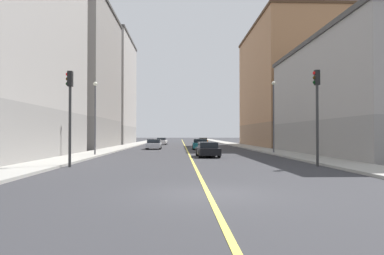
% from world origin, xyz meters
% --- Properties ---
extents(ground_plane, '(400.00, 400.00, 0.00)m').
position_xyz_m(ground_plane, '(0.00, 0.00, 0.00)').
color(ground_plane, '#313134').
rests_on(ground_plane, ground).
extents(sidewalk_left, '(2.92, 168.00, 0.15)m').
position_xyz_m(sidewalk_left, '(9.20, 49.00, 0.07)').
color(sidewalk_left, '#9E9B93').
rests_on(sidewalk_left, ground).
extents(sidewalk_right, '(2.92, 168.00, 0.15)m').
position_xyz_m(sidewalk_right, '(-9.20, 49.00, 0.07)').
color(sidewalk_right, '#9E9B93').
rests_on(sidewalk_right, ground).
extents(lane_center_stripe, '(0.16, 154.00, 0.01)m').
position_xyz_m(lane_center_stripe, '(0.00, 49.00, 0.01)').
color(lane_center_stripe, '#E5D14C').
rests_on(lane_center_stripe, ground).
extents(building_left_near, '(11.94, 23.50, 10.48)m').
position_xyz_m(building_left_near, '(16.48, 21.28, 5.25)').
color(building_left_near, gray).
rests_on(building_left_near, ground).
extents(building_left_mid, '(11.94, 24.87, 19.00)m').
position_xyz_m(building_left_mid, '(16.48, 46.46, 9.51)').
color(building_left_mid, '#8F6B4F').
rests_on(building_left_mid, ground).
extents(building_right_midblock, '(11.94, 19.27, 20.05)m').
position_xyz_m(building_right_midblock, '(-16.48, 40.84, 10.03)').
color(building_right_midblock, slate).
rests_on(building_right_midblock, ground).
extents(building_right_distant, '(11.94, 19.58, 21.16)m').
position_xyz_m(building_right_distant, '(-16.48, 62.43, 10.59)').
color(building_right_distant, gray).
rests_on(building_right_distant, ground).
extents(traffic_light_left_near, '(0.40, 0.32, 5.78)m').
position_xyz_m(traffic_light_left_near, '(7.32, 9.94, 3.76)').
color(traffic_light_left_near, '#2D2D2D').
rests_on(traffic_light_left_near, ground).
extents(traffic_light_right_near, '(0.40, 0.32, 5.63)m').
position_xyz_m(traffic_light_right_near, '(-7.36, 9.94, 3.67)').
color(traffic_light_right_near, '#2D2D2D').
rests_on(traffic_light_right_near, ground).
extents(street_lamp_left_near, '(0.36, 0.36, 6.99)m').
position_xyz_m(street_lamp_left_near, '(8.34, 24.09, 4.40)').
color(street_lamp_left_near, '#4C4C51').
rests_on(street_lamp_left_near, ground).
extents(street_lamp_right_near, '(0.36, 0.36, 6.40)m').
position_xyz_m(street_lamp_right_near, '(-8.34, 20.83, 4.08)').
color(street_lamp_right_near, '#4C4C51').
rests_on(street_lamp_right_near, ground).
extents(car_orange, '(1.90, 4.44, 1.22)m').
position_xyz_m(car_orange, '(3.98, 64.66, 0.60)').
color(car_orange, orange).
rests_on(car_orange, ground).
extents(car_white, '(2.00, 4.68, 1.30)m').
position_xyz_m(car_white, '(-4.21, 56.99, 0.63)').
color(car_white, white).
rests_on(car_white, ground).
extents(car_silver, '(1.96, 4.27, 1.29)m').
position_xyz_m(car_silver, '(-4.23, 36.16, 0.64)').
color(car_silver, silver).
rests_on(car_silver, ground).
extents(car_black, '(1.89, 4.46, 1.26)m').
position_xyz_m(car_black, '(1.47, 19.39, 0.62)').
color(car_black, black).
rests_on(car_black, ground).
extents(car_teal, '(2.00, 4.25, 1.34)m').
position_xyz_m(car_teal, '(1.70, 34.73, 0.66)').
color(car_teal, '#196670').
rests_on(car_teal, ground).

